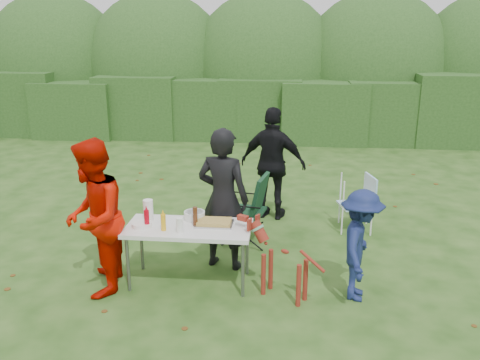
# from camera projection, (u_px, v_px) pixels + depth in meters

# --- Properties ---
(ground) EXTENTS (80.00, 80.00, 0.00)m
(ground) POSITION_uv_depth(u_px,v_px,m) (219.00, 276.00, 6.43)
(ground) COLOR #1E4211
(hedge_row) EXTENTS (22.00, 1.40, 1.70)m
(hedge_row) POSITION_uv_depth(u_px,v_px,m) (260.00, 108.00, 13.78)
(hedge_row) COLOR #23471C
(hedge_row) RESTS_ON ground
(shrub_backdrop) EXTENTS (20.00, 2.60, 3.20)m
(shrub_backdrop) POSITION_uv_depth(u_px,v_px,m) (264.00, 74.00, 15.08)
(shrub_backdrop) COLOR #3D6628
(shrub_backdrop) RESTS_ON ground
(folding_table) EXTENTS (1.50, 0.70, 0.74)m
(folding_table) POSITION_uv_depth(u_px,v_px,m) (189.00, 231.00, 6.08)
(folding_table) COLOR silver
(folding_table) RESTS_ON ground
(person_cook) EXTENTS (0.76, 0.59, 1.85)m
(person_cook) POSITION_uv_depth(u_px,v_px,m) (223.00, 199.00, 6.44)
(person_cook) COLOR black
(person_cook) RESTS_ON ground
(person_red_jacket) EXTENTS (0.86, 1.02, 1.84)m
(person_red_jacket) POSITION_uv_depth(u_px,v_px,m) (94.00, 218.00, 5.82)
(person_red_jacket) COLOR #C50F00
(person_red_jacket) RESTS_ON ground
(person_black_puffy) EXTENTS (1.15, 0.71, 1.82)m
(person_black_puffy) POSITION_uv_depth(u_px,v_px,m) (273.00, 164.00, 8.10)
(person_black_puffy) COLOR black
(person_black_puffy) RESTS_ON ground
(child) EXTENTS (0.63, 0.92, 1.31)m
(child) POSITION_uv_depth(u_px,v_px,m) (360.00, 245.00, 5.75)
(child) COLOR #152051
(child) RESTS_ON ground
(dog) EXTENTS (0.99, 0.77, 0.88)m
(dog) POSITION_uv_depth(u_px,v_px,m) (285.00, 263.00, 5.81)
(dog) COLOR maroon
(dog) RESTS_ON ground
(camping_chair) EXTENTS (0.75, 0.75, 1.02)m
(camping_chair) POSITION_uv_depth(u_px,v_px,m) (244.00, 208.00, 7.32)
(camping_chair) COLOR #12351F
(camping_chair) RESTS_ON ground
(lawn_chair) EXTENTS (0.62, 0.62, 0.86)m
(lawn_chair) POSITION_uv_depth(u_px,v_px,m) (356.00, 203.00, 7.76)
(lawn_chair) COLOR #4398E2
(lawn_chair) RESTS_ON ground
(food_tray) EXTENTS (0.45, 0.30, 0.02)m
(food_tray) POSITION_uv_depth(u_px,v_px,m) (214.00, 224.00, 6.11)
(food_tray) COLOR #B7B7BA
(food_tray) RESTS_ON folding_table
(focaccia_bread) EXTENTS (0.40, 0.26, 0.04)m
(focaccia_bread) POSITION_uv_depth(u_px,v_px,m) (214.00, 222.00, 6.10)
(focaccia_bread) COLOR #B19145
(focaccia_bread) RESTS_ON food_tray
(mustard_bottle) EXTENTS (0.06, 0.06, 0.20)m
(mustard_bottle) POSITION_uv_depth(u_px,v_px,m) (163.00, 222.00, 5.91)
(mustard_bottle) COLOR gold
(mustard_bottle) RESTS_ON folding_table
(ketchup_bottle) EXTENTS (0.06, 0.06, 0.22)m
(ketchup_bottle) POSITION_uv_depth(u_px,v_px,m) (147.00, 219.00, 5.99)
(ketchup_bottle) COLOR #B20415
(ketchup_bottle) RESTS_ON folding_table
(beer_bottle) EXTENTS (0.06, 0.06, 0.24)m
(beer_bottle) POSITION_uv_depth(u_px,v_px,m) (195.00, 217.00, 6.04)
(beer_bottle) COLOR #47230F
(beer_bottle) RESTS_ON folding_table
(paper_towel_roll) EXTENTS (0.12, 0.12, 0.26)m
(paper_towel_roll) POSITION_uv_depth(u_px,v_px,m) (148.00, 210.00, 6.22)
(paper_towel_roll) COLOR white
(paper_towel_roll) RESTS_ON folding_table
(cup_stack) EXTENTS (0.08, 0.08, 0.18)m
(cup_stack) POSITION_uv_depth(u_px,v_px,m) (180.00, 225.00, 5.86)
(cup_stack) COLOR white
(cup_stack) RESTS_ON folding_table
(pasta_bowl) EXTENTS (0.26, 0.26, 0.10)m
(pasta_bowl) POSITION_uv_depth(u_px,v_px,m) (194.00, 215.00, 6.27)
(pasta_bowl) COLOR silver
(pasta_bowl) RESTS_ON folding_table
(plate_stack) EXTENTS (0.24, 0.24, 0.05)m
(plate_stack) POSITION_uv_depth(u_px,v_px,m) (142.00, 225.00, 6.05)
(plate_stack) COLOR white
(plate_stack) RESTS_ON folding_table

